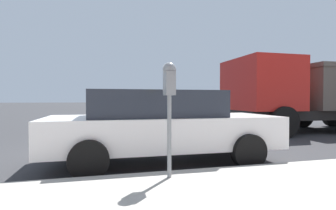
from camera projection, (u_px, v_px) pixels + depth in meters
ground_plane at (124, 154)px, 6.10m from camera, size 220.00×220.00×0.00m
parking_meter at (169, 89)px, 3.73m from camera, size 0.21×0.19×1.65m
car_white at (161, 124)px, 5.28m from camera, size 2.02×4.54×1.44m
dump_truck at (313, 93)px, 10.50m from camera, size 2.96×6.90×2.78m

